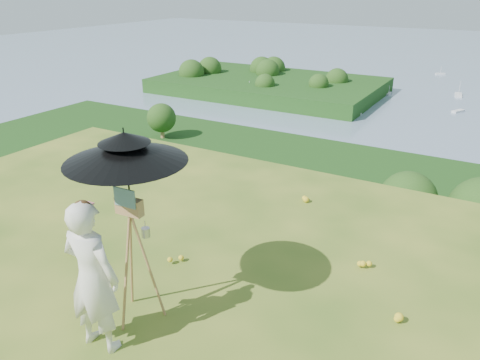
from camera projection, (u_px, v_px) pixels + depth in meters
The scene contains 9 objects.
shoreline_tier at pixel (453, 240), 78.51m from camera, with size 170.00×28.00×8.00m, color #655F51.
peninsula at pixel (269, 78), 174.15m from camera, with size 90.00×60.00×12.00m, color #19370F, non-canonical shape.
slope_trees at pixel (432, 231), 38.42m from camera, with size 110.00×50.00×6.00m, color #214715, non-canonical shape.
harbor_town at pixel (460, 205), 75.98m from camera, with size 110.00×22.00×5.00m, color silver, non-canonical shape.
moored_boats at pixel (449, 108), 151.97m from camera, with size 140.00×140.00×0.70m, color silver, non-canonical shape.
painter at pixel (92, 277), 5.03m from camera, with size 0.66×0.44×1.82m, color silver.
field_easel at pixel (134, 255), 5.51m from camera, with size 0.67×0.67×1.75m, color #AD7548, non-canonical shape.
sun_umbrella at pixel (127, 171), 5.12m from camera, with size 1.35×1.35×0.98m, color black, non-canonical shape.
painter_cap at pixel (81, 205), 4.70m from camera, with size 0.19×0.23×0.10m, color pink, non-canonical shape.
Camera 1 is at (3.18, -2.14, 3.83)m, focal length 35.00 mm.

